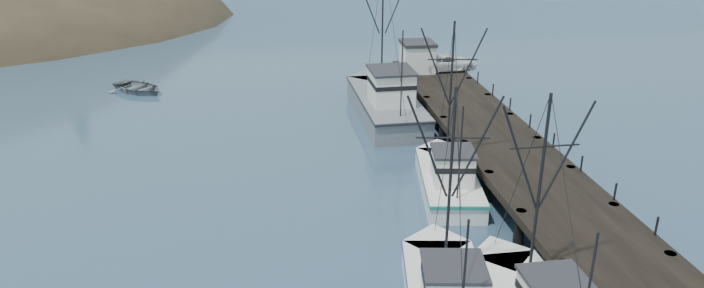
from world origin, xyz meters
The scene contains 7 objects.
pier centered at (14.00, 16.00, 1.69)m, with size 6.00×44.00×2.00m.
moored_sailboats centered at (-32.64, 58.13, 0.33)m, with size 25.36×18.79×6.35m.
trawler_far centered at (9.49, 12.94, 0.82)m, with size 4.64×10.59×10.87m.
work_vessel centered at (8.24, 27.57, 1.23)m, with size 4.95×15.56×13.04m.
pier_shed centered at (12.50, 34.00, 3.42)m, with size 3.00×3.20×2.80m.
pickup_truck centered at (15.50, 33.86, 2.75)m, with size 2.49×5.41×1.50m, color silver.
motorboat centered at (-13.59, 37.57, 0.00)m, with size 4.04×5.65×1.17m, color slate.
Camera 1 is at (-1.50, -21.74, 17.47)m, focal length 32.00 mm.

